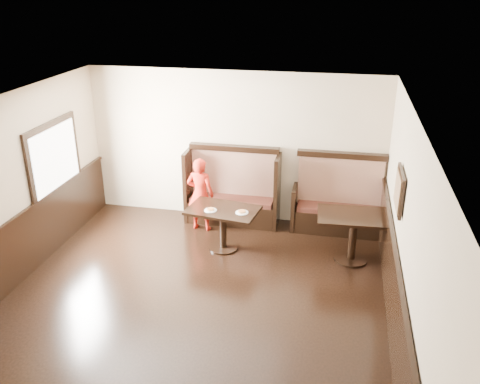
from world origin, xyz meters
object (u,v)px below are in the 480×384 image
(booth_main, at_px, (233,195))
(table_neighbor, at_px, (354,227))
(child, at_px, (200,194))
(booth_neighbor, at_px, (338,206))
(table_main, at_px, (223,218))

(booth_main, bearing_deg, table_neighbor, -25.66)
(table_neighbor, distance_m, child, 2.78)
(child, bearing_deg, booth_neighbor, -164.79)
(table_neighbor, bearing_deg, booth_main, 151.02)
(booth_neighbor, xyz_separation_m, child, (-2.45, -0.47, 0.21))
(booth_neighbor, distance_m, table_main, 2.18)
(booth_neighbor, relative_size, table_main, 1.31)
(table_main, distance_m, child, 0.86)
(booth_main, relative_size, table_main, 1.39)
(child, bearing_deg, table_neighbor, 172.01)
(booth_neighbor, distance_m, child, 2.50)
(table_main, relative_size, table_neighbor, 1.04)
(booth_main, distance_m, child, 0.70)
(booth_neighbor, xyz_separation_m, table_main, (-1.88, -1.11, 0.09))
(table_main, bearing_deg, booth_main, 102.37)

